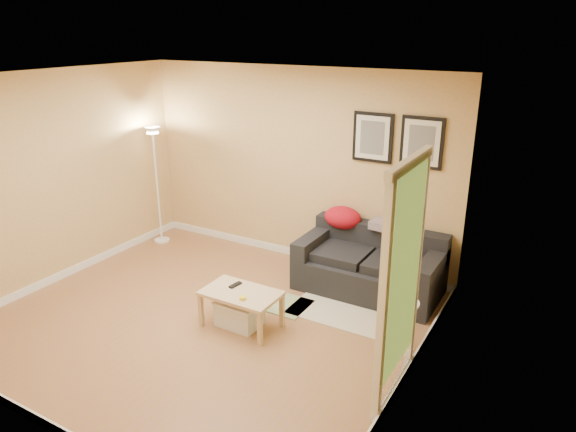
# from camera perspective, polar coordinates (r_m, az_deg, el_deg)

# --- Properties ---
(floor) EXTENTS (4.50, 4.50, 0.00)m
(floor) POSITION_cam_1_polar(r_m,az_deg,el_deg) (6.04, -8.73, -10.91)
(floor) COLOR #986141
(floor) RESTS_ON ground
(ceiling) EXTENTS (4.50, 4.50, 0.00)m
(ceiling) POSITION_cam_1_polar(r_m,az_deg,el_deg) (5.23, -10.24, 14.41)
(ceiling) COLOR white
(ceiling) RESTS_ON wall_back
(wall_back) EXTENTS (4.50, 0.00, 4.50)m
(wall_back) POSITION_cam_1_polar(r_m,az_deg,el_deg) (7.09, 0.79, 5.39)
(wall_back) COLOR tan
(wall_back) RESTS_ON ground
(wall_front) EXTENTS (4.50, 0.00, 4.50)m
(wall_front) POSITION_cam_1_polar(r_m,az_deg,el_deg) (4.27, -26.59, -6.83)
(wall_front) COLOR tan
(wall_front) RESTS_ON ground
(wall_left) EXTENTS (0.00, 4.00, 4.00)m
(wall_left) POSITION_cam_1_polar(r_m,az_deg,el_deg) (7.10, -23.74, 3.71)
(wall_left) COLOR tan
(wall_left) RESTS_ON ground
(wall_right) EXTENTS (0.00, 4.00, 4.00)m
(wall_right) POSITION_cam_1_polar(r_m,az_deg,el_deg) (4.50, 13.50, -3.84)
(wall_right) COLOR tan
(wall_right) RESTS_ON ground
(baseboard_back) EXTENTS (4.50, 0.02, 0.10)m
(baseboard_back) POSITION_cam_1_polar(r_m,az_deg,el_deg) (7.49, 0.71, -3.93)
(baseboard_back) COLOR white
(baseboard_back) RESTS_ON ground
(baseboard_front) EXTENTS (4.50, 0.02, 0.10)m
(baseboard_front) POSITION_cam_1_polar(r_m,az_deg,el_deg) (4.93, -24.14, -19.95)
(baseboard_front) COLOR white
(baseboard_front) RESTS_ON ground
(baseboard_left) EXTENTS (0.02, 4.00, 0.10)m
(baseboard_left) POSITION_cam_1_polar(r_m,az_deg,el_deg) (7.50, -22.38, -5.50)
(baseboard_left) COLOR white
(baseboard_left) RESTS_ON ground
(baseboard_right) EXTENTS (0.02, 4.00, 0.10)m
(baseboard_right) POSITION_cam_1_polar(r_m,az_deg,el_deg) (5.13, 12.23, -16.74)
(baseboard_right) COLOR white
(baseboard_right) RESTS_ON ground
(sofa) EXTENTS (1.70, 0.90, 0.75)m
(sofa) POSITION_cam_1_polar(r_m,az_deg,el_deg) (6.48, 8.74, -4.96)
(sofa) COLOR black
(sofa) RESTS_ON ground
(red_throw) EXTENTS (0.48, 0.36, 0.28)m
(red_throw) POSITION_cam_1_polar(r_m,az_deg,el_deg) (6.75, 5.90, -0.17)
(red_throw) COLOR red
(red_throw) RESTS_ON sofa
(plaid_throw) EXTENTS (0.45, 0.32, 0.10)m
(plaid_throw) POSITION_cam_1_polar(r_m,az_deg,el_deg) (6.53, 10.77, -1.05)
(plaid_throw) COLOR tan
(plaid_throw) RESTS_ON sofa
(framed_print_left) EXTENTS (0.50, 0.04, 0.60)m
(framed_print_left) POSITION_cam_1_polar(r_m,az_deg,el_deg) (6.51, 9.12, 8.36)
(framed_print_left) COLOR black
(framed_print_left) RESTS_ON wall_back
(framed_print_right) EXTENTS (0.50, 0.04, 0.60)m
(framed_print_right) POSITION_cam_1_polar(r_m,az_deg,el_deg) (6.33, 14.23, 7.67)
(framed_print_right) COLOR black
(framed_print_right) RESTS_ON wall_back
(area_rug) EXTENTS (1.25, 0.85, 0.01)m
(area_rug) POSITION_cam_1_polar(r_m,az_deg,el_deg) (6.17, 6.58, -10.03)
(area_rug) COLOR beige
(area_rug) RESTS_ON ground
(green_runner) EXTENTS (0.70, 0.50, 0.01)m
(green_runner) POSITION_cam_1_polar(r_m,az_deg,el_deg) (6.28, -0.96, -9.33)
(green_runner) COLOR #668C4C
(green_runner) RESTS_ON ground
(coffee_table) EXTENTS (0.92, 0.71, 0.41)m
(coffee_table) POSITION_cam_1_polar(r_m,az_deg,el_deg) (5.78, -5.04, -9.93)
(coffee_table) COLOR #D3AE81
(coffee_table) RESTS_ON ground
(remote_control) EXTENTS (0.07, 0.17, 0.02)m
(remote_control) POSITION_cam_1_polar(r_m,az_deg,el_deg) (5.81, -5.69, -7.40)
(remote_control) COLOR black
(remote_control) RESTS_ON coffee_table
(tape_roll) EXTENTS (0.07, 0.07, 0.03)m
(tape_roll) POSITION_cam_1_polar(r_m,az_deg,el_deg) (5.53, -4.89, -8.80)
(tape_roll) COLOR yellow
(tape_roll) RESTS_ON coffee_table
(storage_bin) EXTENTS (0.47, 0.34, 0.29)m
(storage_bin) POSITION_cam_1_polar(r_m,az_deg,el_deg) (5.83, -5.29, -10.35)
(storage_bin) COLOR white
(storage_bin) RESTS_ON ground
(side_table) EXTENTS (0.34, 0.34, 0.52)m
(side_table) POSITION_cam_1_polar(r_m,az_deg,el_deg) (5.49, 11.98, -11.37)
(side_table) COLOR white
(side_table) RESTS_ON ground
(book_stack) EXTENTS (0.23, 0.27, 0.07)m
(book_stack) POSITION_cam_1_polar(r_m,az_deg,el_deg) (5.33, 12.05, -8.70)
(book_stack) COLOR teal
(book_stack) RESTS_ON side_table
(floor_lamp) EXTENTS (0.23, 0.23, 1.74)m
(floor_lamp) POSITION_cam_1_polar(r_m,az_deg,el_deg) (7.96, -13.88, 2.86)
(floor_lamp) COLOR white
(floor_lamp) RESTS_ON ground
(doorway) EXTENTS (0.12, 1.01, 2.13)m
(doorway) POSITION_cam_1_polar(r_m,az_deg,el_deg) (4.50, 12.04, -7.61)
(doorway) COLOR white
(doorway) RESTS_ON ground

